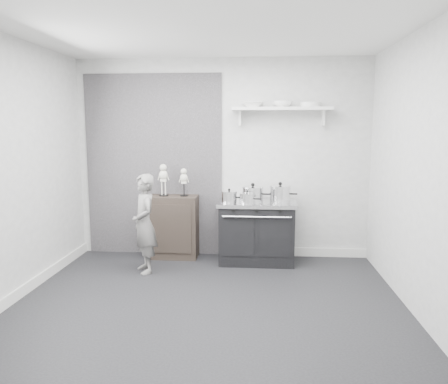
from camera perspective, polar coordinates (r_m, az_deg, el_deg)
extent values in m
plane|color=black|center=(4.57, -2.24, -14.49)|extent=(4.00, 4.00, 0.00)
cube|color=#A6A6A3|center=(6.01, -0.29, 4.37)|extent=(4.00, 0.02, 2.70)
cube|color=#A6A6A3|center=(2.46, -7.36, -1.67)|extent=(4.00, 0.02, 2.70)
cube|color=#A6A6A3|center=(4.89, -26.35, 2.54)|extent=(0.02, 3.60, 2.70)
cube|color=#A6A6A3|center=(4.45, 24.15, 2.18)|extent=(0.02, 3.60, 2.70)
cube|color=silver|center=(4.30, -2.46, 20.80)|extent=(4.00, 3.60, 0.02)
cube|color=black|center=(6.16, -9.15, 3.43)|extent=(1.90, 0.02, 2.50)
cube|color=silver|center=(6.22, 9.01, -7.70)|extent=(2.00, 0.03, 0.12)
cube|color=silver|center=(5.15, -25.19, -11.87)|extent=(0.03, 3.60, 0.12)
cube|color=silver|center=(5.86, 7.56, 10.75)|extent=(1.30, 0.26, 0.04)
cube|color=silver|center=(5.92, 2.10, 9.63)|extent=(0.03, 0.12, 0.20)
cube|color=silver|center=(5.97, 12.85, 9.41)|extent=(0.03, 0.12, 0.20)
cube|color=black|center=(5.82, 4.27, -5.42)|extent=(0.96, 0.58, 0.77)
cube|color=silver|center=(5.74, 4.31, -1.46)|extent=(1.02, 0.62, 0.05)
cube|color=black|center=(5.54, 1.86, -5.91)|extent=(0.40, 0.02, 0.50)
cube|color=black|center=(5.54, 6.65, -5.97)|extent=(0.40, 0.02, 0.50)
cylinder|color=silver|center=(5.45, 4.28, -3.28)|extent=(0.86, 0.02, 0.02)
cylinder|color=black|center=(5.46, 1.26, -2.42)|extent=(0.04, 0.03, 0.04)
cylinder|color=black|center=(5.45, 4.29, -2.46)|extent=(0.04, 0.03, 0.04)
cylinder|color=black|center=(5.46, 7.33, -2.49)|extent=(0.04, 0.03, 0.04)
cube|color=black|center=(6.05, -6.58, -4.50)|extent=(0.66, 0.38, 0.86)
imported|color=slate|center=(5.44, -10.35, -4.09)|extent=(0.47, 0.53, 1.22)
cylinder|color=silver|center=(5.63, 0.67, -0.70)|extent=(0.20, 0.20, 0.13)
cylinder|color=silver|center=(5.62, 0.67, 0.03)|extent=(0.20, 0.20, 0.01)
sphere|color=black|center=(5.62, 0.67, 0.29)|extent=(0.04, 0.04, 0.04)
cylinder|color=black|center=(5.63, 2.08, -0.72)|extent=(0.10, 0.02, 0.02)
cylinder|color=silver|center=(5.81, 3.77, -0.26)|extent=(0.28, 0.28, 0.17)
cylinder|color=silver|center=(5.80, 3.78, 0.63)|extent=(0.28, 0.28, 0.01)
sphere|color=black|center=(5.79, 3.78, 0.94)|extent=(0.05, 0.05, 0.05)
cylinder|color=black|center=(5.81, 5.53, -0.28)|extent=(0.10, 0.02, 0.02)
cylinder|color=silver|center=(5.80, 7.33, -0.23)|extent=(0.27, 0.27, 0.19)
cylinder|color=silver|center=(5.78, 7.35, 0.76)|extent=(0.28, 0.28, 0.02)
sphere|color=black|center=(5.78, 7.35, 1.07)|extent=(0.05, 0.05, 0.05)
cylinder|color=black|center=(5.81, 9.06, -0.25)|extent=(0.10, 0.02, 0.02)
cylinder|color=silver|center=(5.57, 3.02, -0.89)|extent=(0.18, 0.18, 0.12)
cylinder|color=silver|center=(5.56, 3.03, -0.21)|extent=(0.19, 0.19, 0.01)
sphere|color=black|center=(5.55, 3.03, 0.04)|extent=(0.03, 0.03, 0.03)
cylinder|color=black|center=(5.56, 4.38, -0.90)|extent=(0.10, 0.02, 0.02)
imported|color=white|center=(5.85, 3.79, 11.33)|extent=(0.28, 0.28, 0.07)
imported|color=white|center=(5.86, 7.69, 11.31)|extent=(0.24, 0.24, 0.08)
cylinder|color=silver|center=(5.89, 11.26, 11.13)|extent=(0.27, 0.27, 0.06)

